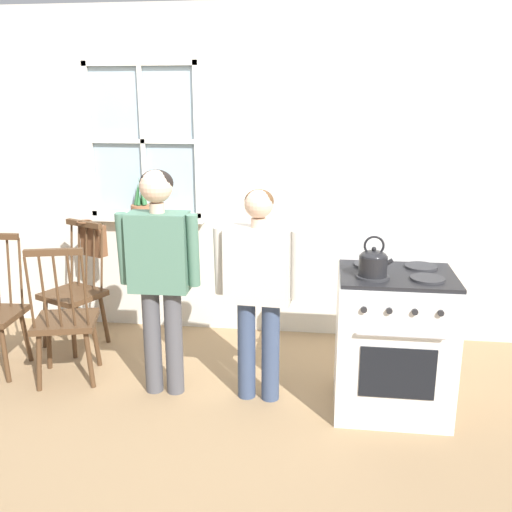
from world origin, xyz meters
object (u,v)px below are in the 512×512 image
at_px(person_teen_center, 259,278).
at_px(stove, 393,339).
at_px(chair_by_window, 75,293).
at_px(kettle, 373,262).
at_px(handbag, 93,239).
at_px(chair_center_cluster, 65,321).
at_px(person_elderly_left, 159,262).
at_px(potted_plant, 141,206).

relative_size(person_teen_center, stove, 1.32).
xyz_separation_m(chair_by_window, kettle, (2.30, -0.81, 0.58)).
xyz_separation_m(person_teen_center, handbag, (-1.49, 0.90, -0.00)).
relative_size(chair_center_cluster, handbag, 3.32).
bearing_deg(person_elderly_left, stove, -1.09).
relative_size(person_elderly_left, person_teen_center, 1.08).
bearing_deg(potted_plant, stove, -28.63).
height_order(chair_by_window, kettle, kettle).
bearing_deg(person_teen_center, stove, 4.51).
relative_size(person_elderly_left, stove, 1.42).
distance_m(chair_by_window, potted_plant, 0.90).
bearing_deg(chair_center_cluster, person_elderly_left, 158.76).
relative_size(chair_by_window, kettle, 4.12).
bearing_deg(stove, chair_by_window, 164.61).
distance_m(person_teen_center, kettle, 0.74).
bearing_deg(chair_center_cluster, chair_by_window, -86.54).
bearing_deg(person_elderly_left, handbag, 131.97).
bearing_deg(chair_center_cluster, potted_plant, -118.68).
bearing_deg(chair_center_cluster, person_teen_center, 161.60).
bearing_deg(chair_by_window, kettle, 5.82).
bearing_deg(chair_by_window, stove, 9.80).
distance_m(stove, handbag, 2.55).
bearing_deg(stove, chair_center_cluster, 178.00).
bearing_deg(stove, kettle, -140.78).
relative_size(chair_by_window, potted_plant, 2.86).
relative_size(potted_plant, handbag, 1.16).
bearing_deg(chair_center_cluster, stove, 163.09).
bearing_deg(person_elderly_left, potted_plant, 112.62).
bearing_deg(person_elderly_left, chair_center_cluster, 172.48).
height_order(person_elderly_left, handbag, person_elderly_left).
distance_m(person_elderly_left, stove, 1.60).
bearing_deg(stove, potted_plant, 151.37).
relative_size(chair_by_window, person_teen_center, 0.71).
bearing_deg(handbag, chair_center_cluster, -82.98).
height_order(chair_center_cluster, stove, stove).
bearing_deg(handbag, person_elderly_left, -46.84).
height_order(chair_by_window, person_elderly_left, person_elderly_left).
xyz_separation_m(chair_center_cluster, person_elderly_left, (0.74, -0.08, 0.49)).
relative_size(chair_center_cluster, person_elderly_left, 0.66).
relative_size(stove, potted_plant, 3.04).
relative_size(chair_center_cluster, stove, 0.94).
bearing_deg(chair_by_window, handbag, 90.00).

